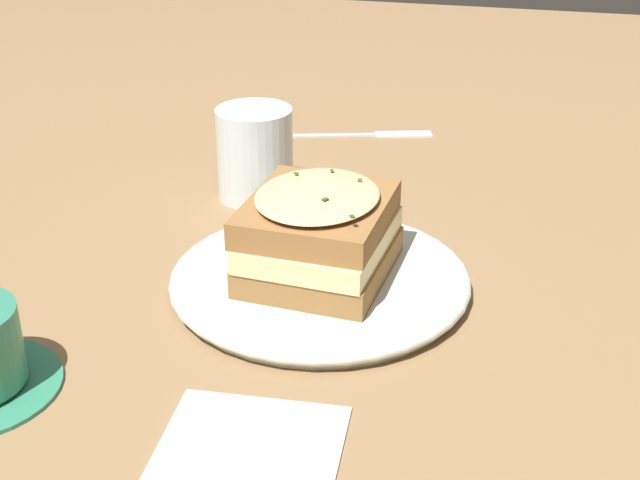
{
  "coord_description": "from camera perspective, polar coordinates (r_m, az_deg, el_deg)",
  "views": [
    {
      "loc": [
        -0.18,
        0.62,
        0.38
      ],
      "look_at": [
        -0.02,
        -0.03,
        0.05
      ],
      "focal_mm": 50.0,
      "sensor_mm": 36.0,
      "label": 1
    }
  ],
  "objects": [
    {
      "name": "napkin",
      "position": [
        0.6,
        -4.42,
        -12.81
      ],
      "size": [
        0.13,
        0.11,
        0.0
      ],
      "primitive_type": "cube",
      "rotation": [
        0.0,
        0.0,
        0.07
      ],
      "color": "white",
      "rests_on": "ground_plane"
    },
    {
      "name": "fork",
      "position": [
        1.12,
        3.6,
        6.79
      ],
      "size": [
        0.18,
        0.07,
        0.0
      ],
      "rotation": [
        0.0,
        0.0,
        1.85
      ],
      "color": "silver",
      "rests_on": "ground_plane"
    },
    {
      "name": "sandwich",
      "position": [
        0.75,
        -0.07,
        0.42
      ],
      "size": [
        0.13,
        0.14,
        0.08
      ],
      "rotation": [
        0.0,
        0.0,
        4.63
      ],
      "color": "olive",
      "rests_on": "dinner_plate"
    },
    {
      "name": "dinner_plate",
      "position": [
        0.76,
        -0.0,
        -2.56
      ],
      "size": [
        0.26,
        0.26,
        0.02
      ],
      "color": "silver",
      "rests_on": "ground_plane"
    },
    {
      "name": "ground_plane",
      "position": [
        0.75,
        -2.28,
        -4.02
      ],
      "size": [
        2.4,
        2.4,
        0.0
      ],
      "primitive_type": "plane",
      "color": "olive"
    },
    {
      "name": "water_glass",
      "position": [
        0.93,
        -4.18,
        5.55
      ],
      "size": [
        0.08,
        0.08,
        0.1
      ],
      "primitive_type": "cylinder",
      "color": "silver",
      "rests_on": "ground_plane"
    }
  ]
}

